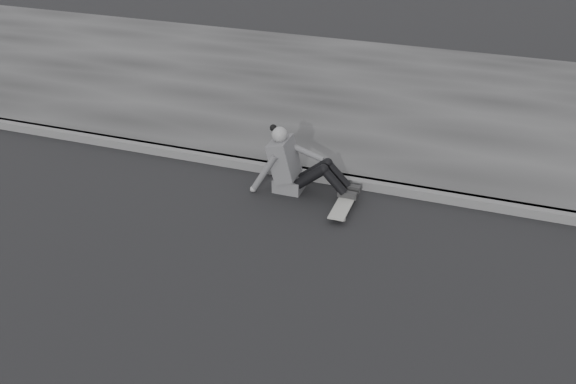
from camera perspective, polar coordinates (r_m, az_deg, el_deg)
name	(u,v)px	position (r m, az deg, el deg)	size (l,w,h in m)	color
ground	(375,326)	(6.24, 7.75, -11.72)	(80.00, 80.00, 0.00)	black
curb	(420,193)	(8.31, 11.69, -0.06)	(24.00, 0.16, 0.12)	#535353
sidewalk	(450,107)	(11.04, 14.23, 7.31)	(24.00, 6.00, 0.12)	#313131
skateboard	(344,204)	(7.90, 5.00, -1.10)	(0.20, 0.78, 0.09)	#999994
seated_woman	(294,166)	(8.15, 0.55, 2.37)	(1.38, 0.46, 0.88)	#4D4D4F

